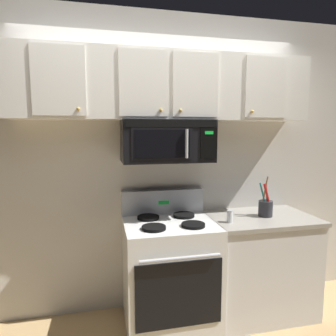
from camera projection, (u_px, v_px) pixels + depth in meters
back_wall at (161, 164)px, 2.79m from camera, size 5.20×0.10×2.70m
stove_range at (170, 271)px, 2.55m from camera, size 0.76×0.69×1.12m
over_range_microwave at (167, 141)px, 2.52m from camera, size 0.76×0.43×0.35m
upper_cabinets at (166, 87)px, 2.50m from camera, size 2.50×0.36×0.55m
counter_segment at (259, 263)px, 2.74m from camera, size 0.93×0.65×0.90m
utensil_crock_charcoal at (266, 207)px, 2.66m from camera, size 0.12×0.12×0.36m
salt_shaker at (230, 216)px, 2.49m from camera, size 0.05×0.05×0.10m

